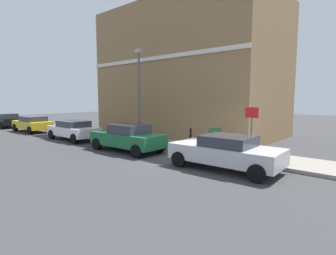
{
  "coord_description": "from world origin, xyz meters",
  "views": [
    {
      "loc": [
        -9.69,
        -7.66,
        2.81
      ],
      "look_at": [
        1.23,
        1.78,
        1.2
      ],
      "focal_mm": 28.15,
      "sensor_mm": 36.0,
      "label": 1
    }
  ],
  "objects_px": {
    "utility_cabinet": "(215,140)",
    "lamppost": "(139,90)",
    "bollard_near_cabinet": "(191,137)",
    "street_sign": "(252,125)",
    "car_green": "(128,137)",
    "car_white": "(74,130)",
    "car_black": "(7,120)",
    "car_silver": "(226,151)",
    "car_yellow": "(32,123)"
  },
  "relations": [
    {
      "from": "utility_cabinet",
      "to": "lamppost",
      "type": "relative_size",
      "value": 0.2
    },
    {
      "from": "lamppost",
      "to": "bollard_near_cabinet",
      "type": "bearing_deg",
      "value": -89.32
    },
    {
      "from": "street_sign",
      "to": "car_green",
      "type": "bearing_deg",
      "value": 106.4
    },
    {
      "from": "bollard_near_cabinet",
      "to": "lamppost",
      "type": "relative_size",
      "value": 0.18
    },
    {
      "from": "car_white",
      "to": "bollard_near_cabinet",
      "type": "relative_size",
      "value": 3.97
    },
    {
      "from": "car_black",
      "to": "utility_cabinet",
      "type": "bearing_deg",
      "value": -173.92
    },
    {
      "from": "utility_cabinet",
      "to": "car_silver",
      "type": "bearing_deg",
      "value": -141.28
    },
    {
      "from": "car_silver",
      "to": "car_white",
      "type": "bearing_deg",
      "value": -1.12
    },
    {
      "from": "utility_cabinet",
      "to": "lamppost",
      "type": "height_order",
      "value": "lamppost"
    },
    {
      "from": "bollard_near_cabinet",
      "to": "car_yellow",
      "type": "bearing_deg",
      "value": 99.77
    },
    {
      "from": "car_green",
      "to": "car_black",
      "type": "height_order",
      "value": "car_green"
    },
    {
      "from": "car_yellow",
      "to": "lamppost",
      "type": "relative_size",
      "value": 0.72
    },
    {
      "from": "street_sign",
      "to": "lamppost",
      "type": "height_order",
      "value": "lamppost"
    },
    {
      "from": "car_black",
      "to": "car_green",
      "type": "bearing_deg",
      "value": 179.59
    },
    {
      "from": "car_silver",
      "to": "bollard_near_cabinet",
      "type": "height_order",
      "value": "car_silver"
    },
    {
      "from": "car_silver",
      "to": "car_white",
      "type": "distance_m",
      "value": 11.37
    },
    {
      "from": "car_yellow",
      "to": "bollard_near_cabinet",
      "type": "bearing_deg",
      "value": -170.81
    },
    {
      "from": "car_black",
      "to": "street_sign",
      "type": "distance_m",
      "value": 23.99
    },
    {
      "from": "car_yellow",
      "to": "car_green",
      "type": "bearing_deg",
      "value": 179.0
    },
    {
      "from": "car_silver",
      "to": "bollard_near_cabinet",
      "type": "distance_m",
      "value": 4.21
    },
    {
      "from": "car_green",
      "to": "utility_cabinet",
      "type": "distance_m",
      "value": 4.58
    },
    {
      "from": "car_yellow",
      "to": "car_black",
      "type": "bearing_deg",
      "value": 0.75
    },
    {
      "from": "car_white",
      "to": "street_sign",
      "type": "distance_m",
      "value": 11.86
    },
    {
      "from": "car_silver",
      "to": "lamppost",
      "type": "relative_size",
      "value": 0.77
    },
    {
      "from": "car_black",
      "to": "bollard_near_cabinet",
      "type": "bearing_deg",
      "value": -173.11
    },
    {
      "from": "car_green",
      "to": "bollard_near_cabinet",
      "type": "height_order",
      "value": "car_green"
    },
    {
      "from": "car_black",
      "to": "bollard_near_cabinet",
      "type": "relative_size",
      "value": 3.88
    },
    {
      "from": "car_white",
      "to": "utility_cabinet",
      "type": "height_order",
      "value": "car_white"
    },
    {
      "from": "car_green",
      "to": "utility_cabinet",
      "type": "height_order",
      "value": "car_green"
    },
    {
      "from": "car_green",
      "to": "lamppost",
      "type": "distance_m",
      "value": 4.02
    },
    {
      "from": "car_green",
      "to": "street_sign",
      "type": "bearing_deg",
      "value": -164.86
    },
    {
      "from": "car_white",
      "to": "car_black",
      "type": "relative_size",
      "value": 1.02
    },
    {
      "from": "car_yellow",
      "to": "car_black",
      "type": "distance_m",
      "value": 5.65
    },
    {
      "from": "street_sign",
      "to": "lamppost",
      "type": "bearing_deg",
      "value": 84.48
    },
    {
      "from": "car_white",
      "to": "car_yellow",
      "type": "relative_size",
      "value": 1.01
    },
    {
      "from": "car_black",
      "to": "street_sign",
      "type": "bearing_deg",
      "value": -176.19
    },
    {
      "from": "utility_cabinet",
      "to": "street_sign",
      "type": "relative_size",
      "value": 0.5
    },
    {
      "from": "street_sign",
      "to": "car_white",
      "type": "bearing_deg",
      "value": 98.11
    },
    {
      "from": "utility_cabinet",
      "to": "street_sign",
      "type": "distance_m",
      "value": 2.49
    },
    {
      "from": "car_white",
      "to": "car_black",
      "type": "xyz_separation_m",
      "value": [
        -0.15,
        12.19,
        0.0
      ]
    },
    {
      "from": "car_silver",
      "to": "utility_cabinet",
      "type": "height_order",
      "value": "car_silver"
    },
    {
      "from": "car_silver",
      "to": "street_sign",
      "type": "relative_size",
      "value": 1.91
    },
    {
      "from": "bollard_near_cabinet",
      "to": "lamppost",
      "type": "height_order",
      "value": "lamppost"
    },
    {
      "from": "car_silver",
      "to": "car_black",
      "type": "relative_size",
      "value": 1.09
    },
    {
      "from": "bollard_near_cabinet",
      "to": "lamppost",
      "type": "xyz_separation_m",
      "value": [
        -0.05,
        4.04,
        2.6
      ]
    },
    {
      "from": "car_yellow",
      "to": "lamppost",
      "type": "height_order",
      "value": "lamppost"
    },
    {
      "from": "car_green",
      "to": "car_white",
      "type": "bearing_deg",
      "value": -2.35
    },
    {
      "from": "car_yellow",
      "to": "utility_cabinet",
      "type": "xyz_separation_m",
      "value": [
        2.39,
        -16.07,
        -0.03
      ]
    },
    {
      "from": "car_green",
      "to": "utility_cabinet",
      "type": "bearing_deg",
      "value": -148.45
    },
    {
      "from": "car_yellow",
      "to": "street_sign",
      "type": "bearing_deg",
      "value": -175.3
    }
  ]
}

